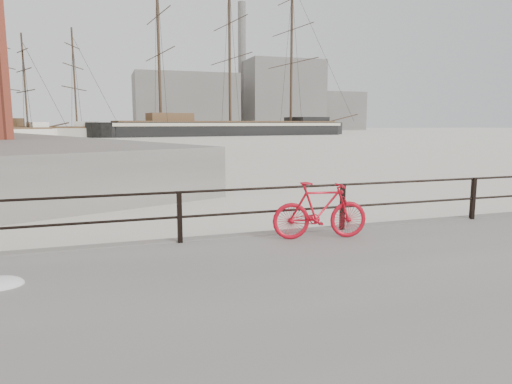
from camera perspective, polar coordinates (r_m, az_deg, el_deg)
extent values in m
plane|color=white|center=(10.30, 10.21, -6.34)|extent=(400.00, 400.00, 0.00)
cube|color=gray|center=(7.16, 25.94, -12.38)|extent=(36.00, 8.00, 0.35)
imported|color=red|center=(9.12, 8.01, -2.28)|extent=(1.92, 0.62, 1.14)
cube|color=gray|center=(150.92, -8.82, 10.96)|extent=(32.00, 18.00, 18.00)
cube|color=gray|center=(165.21, 3.18, 11.88)|extent=(26.00, 20.00, 24.00)
cube|color=gray|center=(179.07, 9.56, 9.92)|extent=(20.00, 16.00, 14.00)
cylinder|color=gray|center=(166.61, -1.76, 15.31)|extent=(2.80, 2.80, 44.00)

